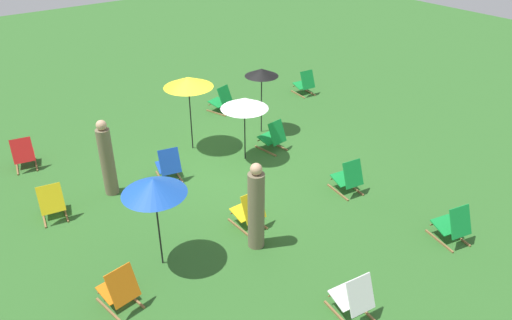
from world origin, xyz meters
name	(u,v)px	position (x,y,z in m)	size (l,w,h in m)	color
ground_plane	(228,159)	(0.00, 0.00, 0.00)	(40.00, 40.00, 0.00)	#2D6026
deckchair_0	(52,203)	(4.35, -0.11, 0.37)	(0.60, 0.83, 0.83)	olive
deckchair_1	(273,137)	(-1.24, 0.30, 0.37)	(0.57, 0.82, 0.83)	olive
deckchair_2	(169,165)	(1.66, -0.02, 0.37)	(0.63, 0.84, 0.83)	olive
deckchair_3	(353,298)	(1.33, 5.56, 0.37)	(0.56, 0.81, 0.83)	olive
deckchair_4	(249,211)	(1.25, 2.62, 0.37)	(0.49, 0.77, 0.83)	olive
deckchair_5	(119,289)	(4.26, 3.11, 0.37)	(0.59, 0.83, 0.83)	olive
deckchair_6	(305,84)	(-4.54, -2.12, 0.37)	(0.55, 0.80, 0.83)	olive
deckchair_7	(348,178)	(-1.31, 2.93, 0.37)	(0.58, 0.82, 0.83)	olive
deckchair_8	(222,100)	(-1.54, -2.58, 0.37)	(0.68, 0.87, 0.83)	olive
deckchair_9	(24,154)	(4.25, -2.65, 0.37)	(0.61, 0.84, 0.83)	olive
deckchair_10	(453,225)	(-1.64, 5.40, 0.37)	(0.63, 0.84, 0.83)	olive
umbrella_0	(154,186)	(3.21, 2.56, 1.69)	(1.14, 1.14, 1.84)	black
umbrella_1	(188,82)	(0.42, -1.05, 1.85)	(1.25, 1.25, 1.98)	black
umbrella_2	(244,103)	(-0.36, 0.26, 1.53)	(1.17, 1.17, 1.67)	black
umbrella_3	(262,73)	(-1.66, -0.75, 1.75)	(0.92, 0.92, 1.86)	black
person_0	(256,208)	(1.50, 3.19, 0.87)	(0.44, 0.44, 1.83)	#72664C
person_1	(107,159)	(3.00, -0.29, 0.86)	(0.37, 0.37, 1.81)	#72664C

